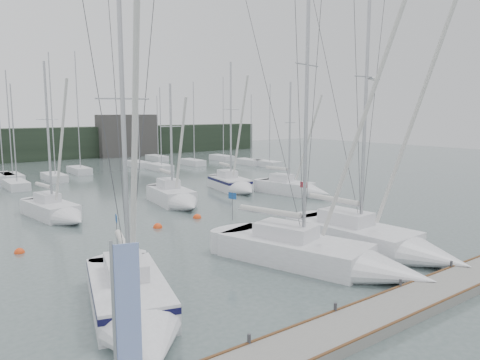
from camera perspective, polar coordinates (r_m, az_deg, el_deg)
name	(u,v)px	position (r m, az deg, el deg)	size (l,w,h in m)	color
ground	(297,278)	(22.14, 7.00, -11.80)	(160.00, 160.00, 0.00)	#4D5E5B
dock	(390,311)	(19.06, 17.86, -14.94)	(24.00, 2.00, 0.40)	slate
far_treeline	(9,145)	(78.40, -26.30, 3.81)	(90.00, 4.00, 5.00)	black
far_building_right	(127,135)	(81.73, -13.55, 5.30)	(10.00, 3.00, 7.00)	#3F3C3A
mast_forest	(43,171)	(61.20, -22.91, 1.05)	(55.96, 24.97, 14.70)	silver
sailboat_near_left	(135,310)	(17.81, -12.72, -15.17)	(5.10, 9.41, 13.63)	silver
sailboat_near_center	(337,259)	(23.27, 11.77, -9.44)	(6.12, 11.20, 16.68)	silver
sailboat_near_right	(387,244)	(26.42, 17.45, -7.45)	(3.72, 10.79, 15.98)	silver
sailboat_mid_b	(59,213)	(35.34, -21.21, -3.75)	(3.25, 7.60, 11.74)	silver
sailboat_mid_c	(177,199)	(38.11, -7.69, -2.30)	(3.49, 7.77, 10.58)	silver
sailboat_mid_d	(235,185)	(44.68, -0.59, -0.64)	(3.90, 7.77, 12.99)	silver
sailboat_mid_e	(298,189)	(43.05, 7.09, -1.12)	(3.93, 7.50, 10.96)	silver
buoy_a	(158,228)	(31.44, -10.00, -5.75)	(0.61, 0.61, 0.61)	#F44715
buoy_b	(197,218)	(33.84, -5.24, -4.63)	(0.60, 0.60, 0.60)	#F44715
buoy_c	(19,253)	(28.31, -25.29, -8.04)	(0.55, 0.55, 0.55)	#F44715
dock_banner	(123,314)	(11.59, -14.06, -15.57)	(0.64, 0.22, 4.35)	#A2A4AA
seagull	(374,79)	(22.65, 16.01, 11.78)	(0.98, 0.46, 0.19)	white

